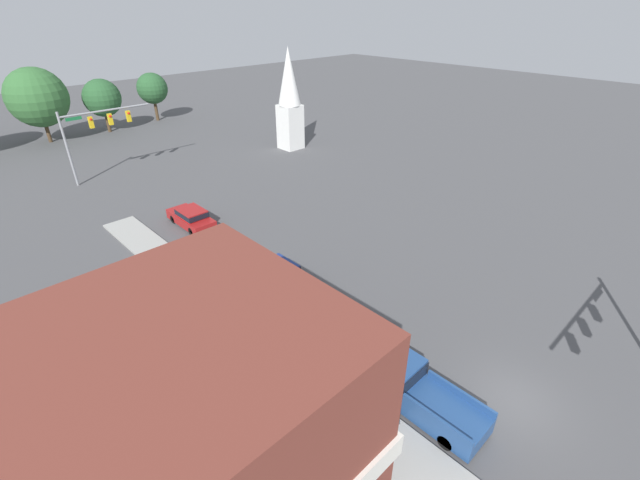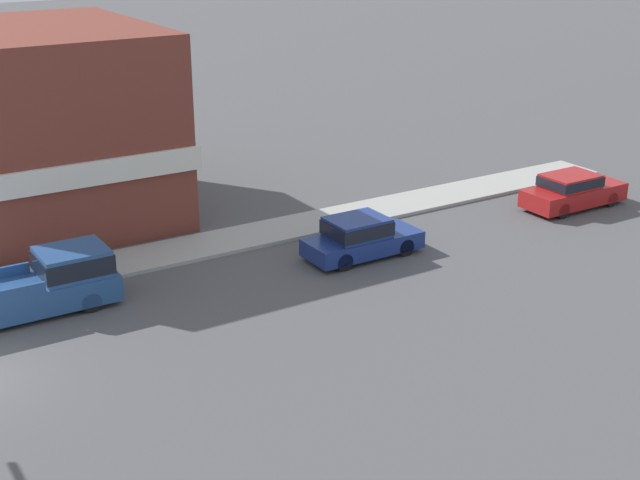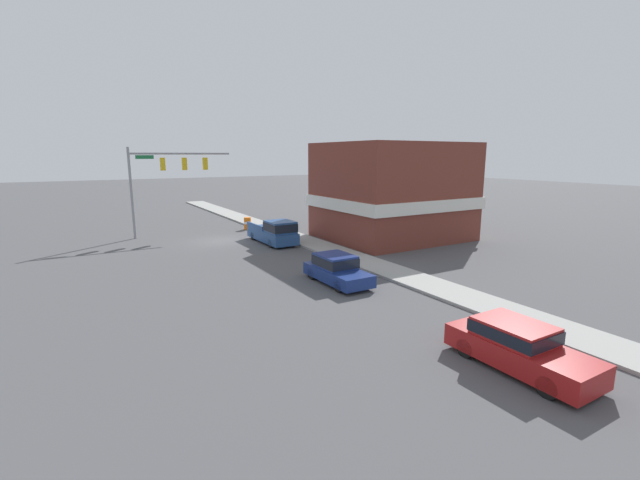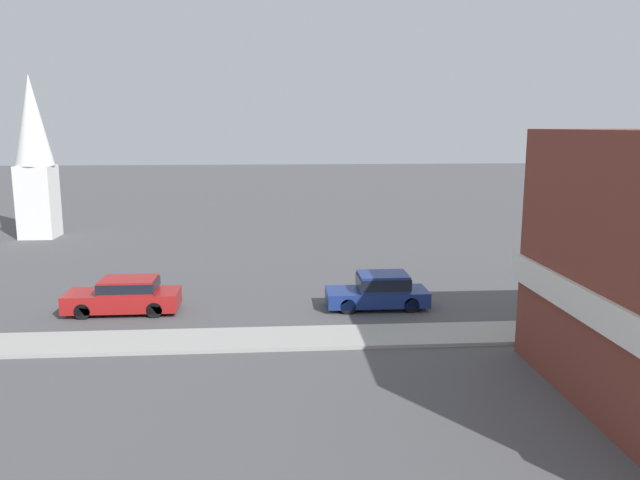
% 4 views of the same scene
% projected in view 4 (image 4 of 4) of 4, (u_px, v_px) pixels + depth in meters
% --- Properties ---
extents(car_lead, '(1.82, 4.37, 1.53)m').
position_uv_depth(car_lead, '(379.00, 290.00, 27.03)').
color(car_lead, black).
rests_on(car_lead, ground).
extents(car_second_ahead, '(1.82, 4.68, 1.49)m').
position_uv_depth(car_second_ahead, '(125.00, 295.00, 26.32)').
color(car_second_ahead, black).
rests_on(car_second_ahead, ground).
extents(church_steeple, '(2.59, 2.59, 11.28)m').
position_uv_depth(church_steeple, '(34.00, 154.00, 43.22)').
color(church_steeple, white).
rests_on(church_steeple, ground).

